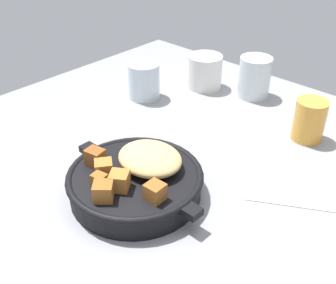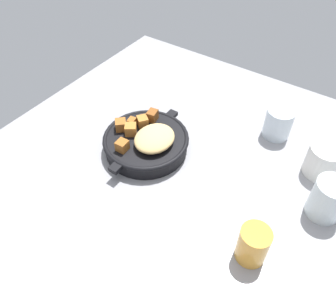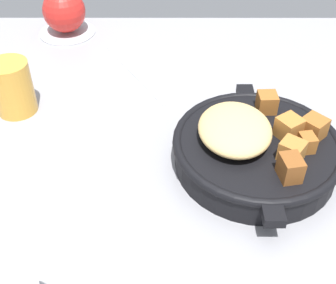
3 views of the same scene
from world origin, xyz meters
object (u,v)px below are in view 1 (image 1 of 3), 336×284
at_px(water_glass_short, 144,81).
at_px(butter_knife, 313,206).
at_px(cast_iron_skillet, 136,179).
at_px(ceramic_mug_white, 205,72).
at_px(juice_glass_amber, 309,120).
at_px(water_glass_tall, 255,77).

bearing_deg(water_glass_short, butter_knife, -10.47).
height_order(cast_iron_skillet, ceramic_mug_white, ceramic_mug_white).
relative_size(butter_knife, ceramic_mug_white, 2.64).
bearing_deg(juice_glass_amber, cast_iron_skillet, -109.34).
xyz_separation_m(cast_iron_skillet, juice_glass_amber, (0.12, 0.35, 0.01)).
xyz_separation_m(cast_iron_skillet, water_glass_tall, (-0.06, 0.43, 0.02)).
distance_m(butter_knife, ceramic_mug_white, 0.46).
xyz_separation_m(butter_knife, juice_glass_amber, (-0.11, 0.18, 0.04)).
bearing_deg(cast_iron_skillet, ceramic_mug_white, 114.02).
relative_size(cast_iron_skillet, ceramic_mug_white, 3.24).
height_order(cast_iron_skillet, water_glass_short, water_glass_short).
bearing_deg(water_glass_tall, ceramic_mug_white, -160.69).
height_order(water_glass_tall, water_glass_short, water_glass_tall).
relative_size(water_glass_tall, ceramic_mug_white, 1.16).
bearing_deg(cast_iron_skillet, water_glass_tall, 98.10).
distance_m(juice_glass_amber, water_glass_short, 0.38).
distance_m(butter_knife, juice_glass_amber, 0.21).
relative_size(cast_iron_skillet, juice_glass_amber, 3.18).
relative_size(cast_iron_skillet, butter_knife, 1.23).
distance_m(cast_iron_skillet, water_glass_short, 0.35).
bearing_deg(water_glass_tall, juice_glass_amber, -25.59).
xyz_separation_m(butter_knife, water_glass_short, (-0.47, 0.09, 0.04)).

